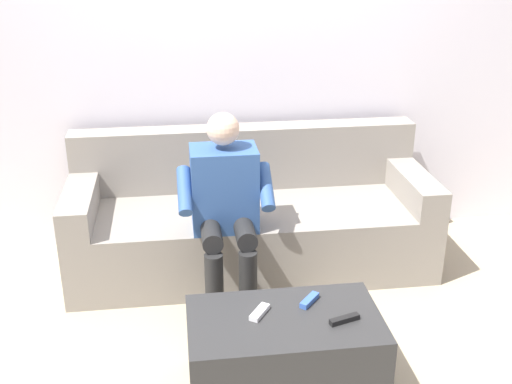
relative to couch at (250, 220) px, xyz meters
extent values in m
plane|color=tan|center=(0.00, 0.74, -0.29)|extent=(8.00, 8.00, 0.00)
cube|color=silver|center=(0.00, -0.45, 1.03)|extent=(4.55, 0.06, 2.63)
cube|color=gray|center=(0.00, 0.14, -0.08)|extent=(1.84, 0.63, 0.41)
cube|color=gray|center=(0.00, -0.26, 0.12)|extent=(2.19, 0.18, 0.82)
cube|color=gray|center=(-1.01, 0.14, 0.01)|extent=(0.17, 0.63, 0.59)
cube|color=gray|center=(1.01, 0.14, 0.01)|extent=(0.17, 0.63, 0.59)
cube|color=#2D2D2D|center=(0.00, 1.23, -0.10)|extent=(0.86, 0.50, 0.38)
cube|color=#335693|center=(0.18, 0.33, 0.36)|extent=(0.36, 0.26, 0.47)
sphere|color=beige|center=(0.18, 0.33, 0.70)|extent=(0.18, 0.18, 0.18)
cylinder|color=black|center=(0.09, 0.49, 0.18)|extent=(0.11, 0.33, 0.11)
cylinder|color=black|center=(0.27, 0.49, 0.18)|extent=(0.11, 0.33, 0.11)
cylinder|color=black|center=(0.09, 0.65, -0.08)|extent=(0.10, 0.10, 0.41)
cylinder|color=black|center=(0.27, 0.65, -0.08)|extent=(0.10, 0.10, 0.41)
cylinder|color=#335693|center=(-0.03, 0.41, 0.39)|extent=(0.08, 0.27, 0.22)
cylinder|color=#335693|center=(0.40, 0.41, 0.39)|extent=(0.08, 0.27, 0.22)
cube|color=#3860B7|center=(-0.13, 1.12, 0.11)|extent=(0.11, 0.12, 0.03)
cube|color=black|center=(-0.25, 1.29, 0.11)|extent=(0.14, 0.07, 0.02)
cube|color=white|center=(0.11, 1.18, 0.11)|extent=(0.11, 0.13, 0.02)
camera|label=1|loc=(0.44, 3.55, 1.69)|focal=44.39mm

